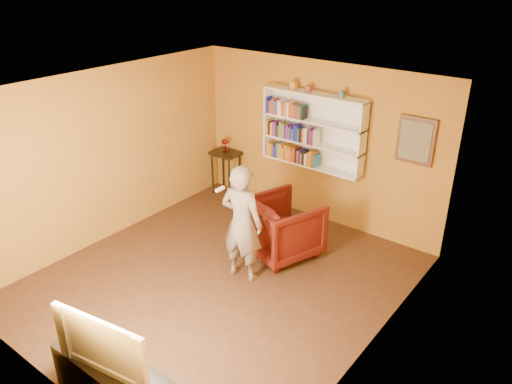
# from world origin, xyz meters

# --- Properties ---
(room_shell) EXTENTS (5.30, 5.80, 2.88)m
(room_shell) POSITION_xyz_m (0.00, 0.00, 1.02)
(room_shell) COLOR #3F2514
(room_shell) RESTS_ON ground
(bookshelf) EXTENTS (1.80, 0.29, 1.23)m
(bookshelf) POSITION_xyz_m (0.00, 2.41, 1.59)
(bookshelf) COLOR white
(bookshelf) RESTS_ON room_shell
(books_row_lower) EXTENTS (1.00, 0.19, 0.27)m
(books_row_lower) POSITION_xyz_m (-0.36, 2.30, 1.13)
(books_row_lower) COLOR #742A7E
(books_row_lower) RESTS_ON bookshelf
(books_row_middle) EXTENTS (0.97, 0.19, 0.27)m
(books_row_middle) POSITION_xyz_m (-0.37, 2.30, 1.51)
(books_row_middle) COLOR orange
(books_row_middle) RESTS_ON bookshelf
(books_row_upper) EXTENTS (0.73, 0.19, 0.26)m
(books_row_upper) POSITION_xyz_m (-0.49, 2.30, 1.89)
(books_row_upper) COLOR #24229E
(books_row_upper) RESTS_ON bookshelf
(ornament_left) EXTENTS (0.09, 0.09, 0.12)m
(ornament_left) POSITION_xyz_m (-0.40, 2.35, 2.28)
(ornament_left) COLOR gold
(ornament_left) RESTS_ON bookshelf
(ornament_centre) EXTENTS (0.07, 0.07, 0.10)m
(ornament_centre) POSITION_xyz_m (-0.11, 2.35, 2.26)
(ornament_centre) COLOR #9F3537
(ornament_centre) RESTS_ON bookshelf
(ornament_right) EXTENTS (0.07, 0.07, 0.10)m
(ornament_right) POSITION_xyz_m (0.48, 2.35, 2.27)
(ornament_right) COLOR #486978
(ornament_right) RESTS_ON bookshelf
(framed_painting) EXTENTS (0.55, 0.05, 0.70)m
(framed_painting) POSITION_xyz_m (1.65, 2.46, 1.75)
(framed_painting) COLOR #532E17
(framed_painting) RESTS_ON room_shell
(console_table) EXTENTS (0.52, 0.40, 0.85)m
(console_table) POSITION_xyz_m (-1.81, 2.25, 0.70)
(console_table) COLOR black
(console_table) RESTS_ON ground
(ruby_lustre) EXTENTS (0.15, 0.15, 0.24)m
(ruby_lustre) POSITION_xyz_m (-1.81, 2.25, 1.02)
(ruby_lustre) COLOR maroon
(ruby_lustre) RESTS_ON console_table
(armchair) EXTENTS (1.25, 1.26, 0.91)m
(armchair) POSITION_xyz_m (0.29, 1.14, 0.45)
(armchair) COLOR #3F0604
(armchair) RESTS_ON ground
(person) EXTENTS (0.67, 0.50, 1.70)m
(person) POSITION_xyz_m (0.18, 0.29, 0.85)
(person) COLOR #776457
(person) RESTS_ON ground
(game_remote) EXTENTS (0.04, 0.15, 0.04)m
(game_remote) POSITION_xyz_m (0.02, 0.06, 1.40)
(game_remote) COLOR white
(game_remote) RESTS_ON person
(television) EXTENTS (1.11, 0.32, 0.63)m
(television) POSITION_xyz_m (0.62, -2.25, 0.85)
(television) COLOR black
(television) RESTS_ON tv_cabinet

